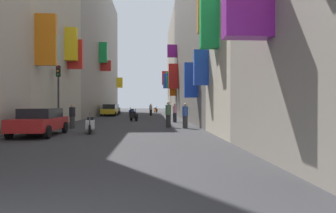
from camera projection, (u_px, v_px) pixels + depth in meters
The scene contains 19 objects.
ground_plane at pixel (134, 119), 33.09m from camera, with size 140.00×140.00×0.00m, color #2D2D30.
building_left_mid_a at pixel (22, 38), 23.83m from camera, with size 7.22×12.63×13.08m.
building_left_mid_b at pixel (85, 48), 46.33m from camera, with size 7.39×32.47×19.47m.
building_right_mid_a at pixel (275, 2), 15.58m from camera, with size 6.86×5.78×13.32m.
building_right_mid_b at pixel (214, 15), 31.01m from camera, with size 7.20×25.17×20.76m.
building_right_mid_c at pixel (188, 67), 53.49m from camera, with size 7.22×19.82×15.57m.
parked_car_black at pixel (113, 109), 45.57m from camera, with size 1.93×3.93×1.48m.
parked_car_yellow at pixel (110, 110), 40.56m from camera, with size 1.93×4.49×1.48m.
parked_car_red at pixel (40, 121), 15.47m from camera, with size 1.89×4.20×1.34m.
scooter_orange at pixel (156, 110), 55.00m from camera, with size 0.70×1.91×1.13m.
scooter_blue at pixel (132, 112), 42.22m from camera, with size 0.81×1.74×1.13m.
scooter_white at pixel (90, 124), 16.81m from camera, with size 0.61×1.91×1.13m.
scooter_black at pixel (134, 116), 28.56m from camera, with size 0.83×1.83×1.13m.
pedestrian_crossing at pixel (72, 116), 19.96m from camera, with size 0.47×0.47×1.55m.
pedestrian_near_left at pixel (175, 113), 26.46m from camera, with size 0.54×0.54×1.63m.
pedestrian_near_right at pixel (151, 110), 41.08m from camera, with size 0.48×0.48×1.55m.
pedestrian_mid_street at pixel (185, 116), 19.99m from camera, with size 0.48×0.48×1.61m.
pedestrian_far_away at pixel (168, 114), 20.74m from camera, with size 0.40×0.40×1.72m.
traffic_light_near_corner at pixel (58, 85), 21.50m from camera, with size 0.26×0.34×4.18m.
Camera 1 is at (1.85, -3.21, 1.58)m, focal length 33.57 mm.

